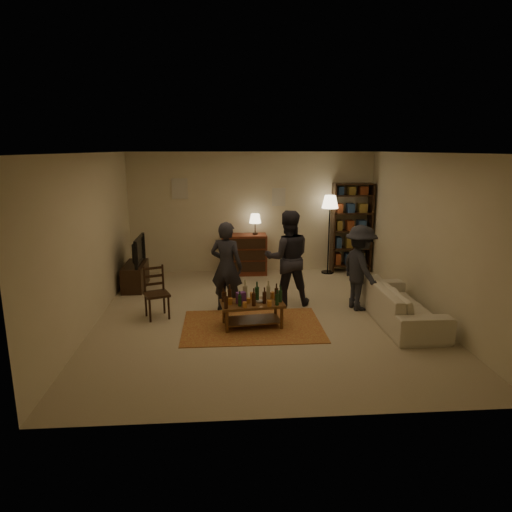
{
  "coord_description": "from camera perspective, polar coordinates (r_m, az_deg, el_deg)",
  "views": [
    {
      "loc": [
        -0.66,
        -7.24,
        2.76
      ],
      "look_at": [
        -0.12,
        0.1,
        1.03
      ],
      "focal_mm": 32.0,
      "sensor_mm": 36.0,
      "label": 1
    }
  ],
  "objects": [
    {
      "name": "person_left",
      "position": [
        7.85,
        -3.71,
        -1.35
      ],
      "size": [
        0.67,
        0.56,
        1.57
      ],
      "primitive_type": "imported",
      "rotation": [
        0.0,
        0.0,
        2.76
      ],
      "color": "#24242B",
      "rests_on": "ground"
    },
    {
      "name": "person_by_sofa",
      "position": [
        8.11,
        12.88,
        -1.45
      ],
      "size": [
        0.75,
        1.06,
        1.49
      ],
      "primitive_type": "imported",
      "rotation": [
        0.0,
        0.0,
        1.79
      ],
      "color": "#23252B",
      "rests_on": "ground"
    },
    {
      "name": "tv_stand",
      "position": [
        9.51,
        -14.87,
        -1.65
      ],
      "size": [
        0.4,
        1.0,
        1.06
      ],
      "color": "black",
      "rests_on": "ground"
    },
    {
      "name": "person_right",
      "position": [
        8.17,
        3.97,
        -0.25
      ],
      "size": [
        0.83,
        0.65,
        1.71
      ],
      "primitive_type": "imported",
      "rotation": [
        0.0,
        0.0,
        3.14
      ],
      "color": "#26252C",
      "rests_on": "ground"
    },
    {
      "name": "coffee_table",
      "position": [
        7.22,
        -0.49,
        -6.02
      ],
      "size": [
        1.03,
        0.64,
        0.74
      ],
      "rotation": [
        0.0,
        0.0,
        0.12
      ],
      "color": "brown",
      "rests_on": "ground"
    },
    {
      "name": "dining_chair",
      "position": [
        7.79,
        -12.43,
        -4.23
      ],
      "size": [
        0.49,
        0.49,
        0.88
      ],
      "rotation": [
        0.0,
        0.0,
        0.37
      ],
      "color": "black",
      "rests_on": "ground"
    },
    {
      "name": "bookshelf",
      "position": [
        10.57,
        11.85,
        3.58
      ],
      "size": [
        0.9,
        0.34,
        2.02
      ],
      "color": "black",
      "rests_on": "ground"
    },
    {
      "name": "rug",
      "position": [
        7.35,
        -0.47,
        -8.73
      ],
      "size": [
        2.2,
        1.5,
        0.01
      ],
      "primitive_type": "cube",
      "color": "#9A3821",
      "rests_on": "ground"
    },
    {
      "name": "room_shell",
      "position": [
        10.26,
        -4.15,
        7.94
      ],
      "size": [
        6.0,
        6.0,
        6.0
      ],
      "color": "beige",
      "rests_on": "ground"
    },
    {
      "name": "sofa",
      "position": [
        7.81,
        17.63,
        -5.72
      ],
      "size": [
        0.81,
        2.08,
        0.61
      ],
      "primitive_type": "imported",
      "rotation": [
        0.0,
        0.0,
        1.57
      ],
      "color": "beige",
      "rests_on": "ground"
    },
    {
      "name": "floor",
      "position": [
        7.78,
        0.97,
        -7.54
      ],
      "size": [
        6.0,
        6.0,
        0.0
      ],
      "primitive_type": "plane",
      "color": "#C6B793",
      "rests_on": "ground"
    },
    {
      "name": "floor_lamp",
      "position": [
        10.24,
        9.22,
        6.02
      ],
      "size": [
        0.36,
        0.36,
        1.76
      ],
      "color": "black",
      "rests_on": "ground"
    },
    {
      "name": "dresser",
      "position": [
        10.22,
        -1.46,
        0.34
      ],
      "size": [
        1.0,
        0.5,
        1.36
      ],
      "color": "maroon",
      "rests_on": "ground"
    }
  ]
}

